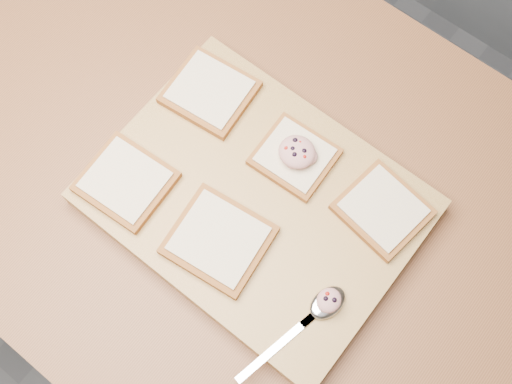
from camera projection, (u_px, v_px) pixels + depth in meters
ground at (279, 316)px, 1.80m from camera, size 4.00×4.00×0.00m
island_counter at (287, 282)px, 1.38m from camera, size 2.00×0.80×0.90m
cutting_board at (256, 202)px, 0.95m from camera, size 0.45×0.34×0.04m
bread_far_left at (210, 92)px, 0.98m from camera, size 0.13×0.12×0.02m
bread_far_center at (295, 156)px, 0.94m from camera, size 0.11×0.10×0.02m
bread_far_right at (383, 209)px, 0.92m from camera, size 0.13×0.12×0.02m
bread_near_left at (126, 181)px, 0.93m from camera, size 0.13×0.12×0.02m
bread_near_center at (219, 240)px, 0.90m from camera, size 0.14×0.13×0.02m
tuna_salad_dollop at (297, 152)px, 0.92m from camera, size 0.05×0.05×0.03m
spoon at (320, 309)px, 0.87m from camera, size 0.06×0.19×0.01m
spoon_salad at (329, 300)px, 0.86m from camera, size 0.03×0.04×0.02m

